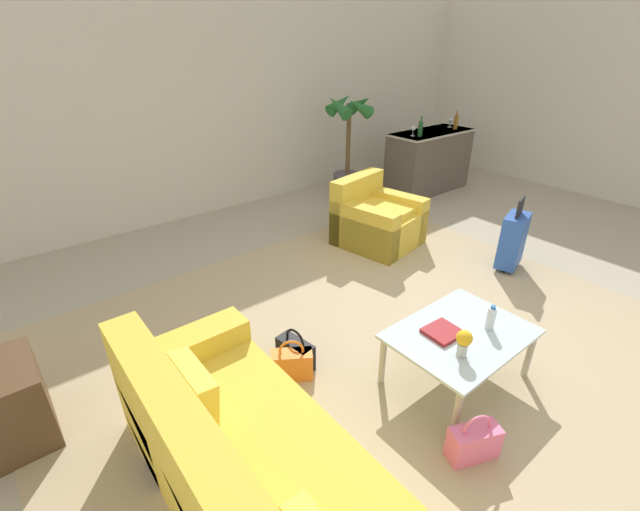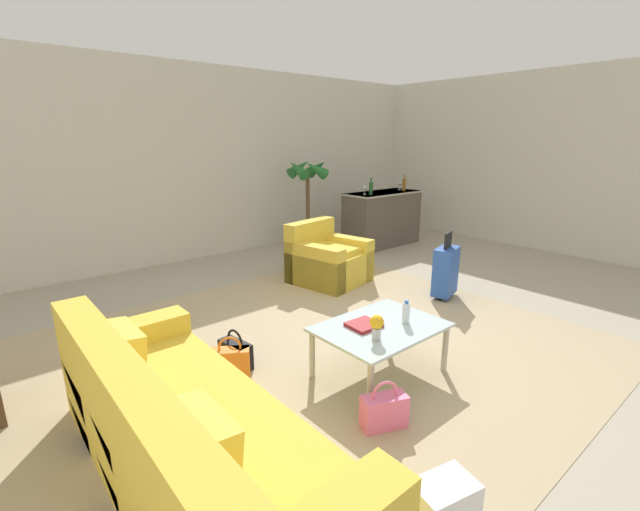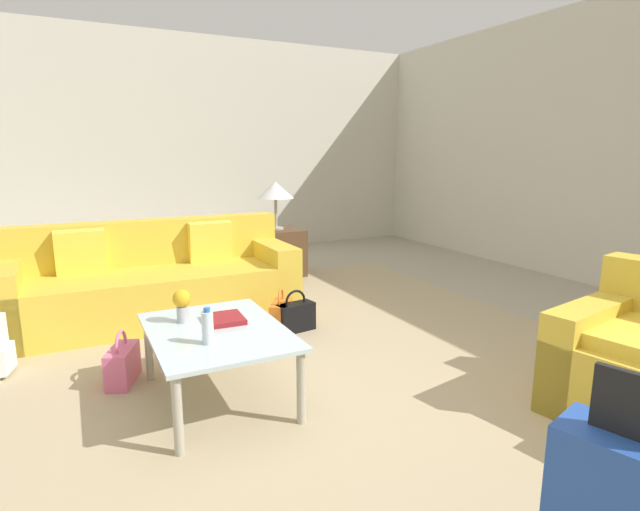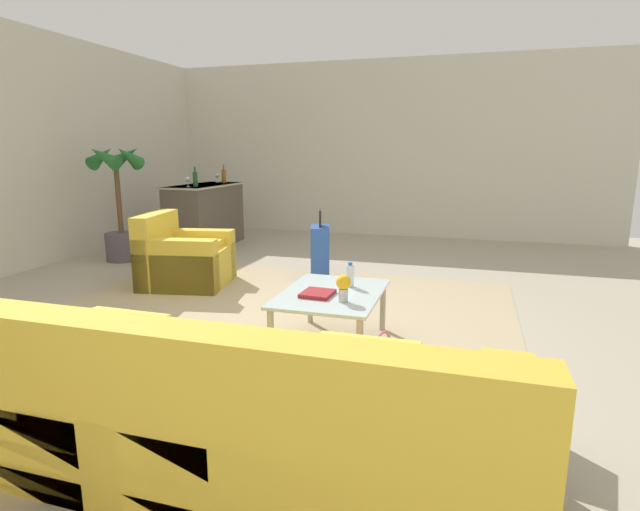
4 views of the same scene
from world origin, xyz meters
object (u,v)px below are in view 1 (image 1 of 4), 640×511
wine_glass_left_of_centre (450,121)px  coffee_table (460,338)px  wine_bottle_green (420,129)px  handbag_orange (292,364)px  wine_bottle_amber (456,122)px  handbag_black (295,353)px  potted_palm (348,149)px  coffee_table_book (443,332)px  flower_vase (464,341)px  couch (263,503)px  wine_glass_leftmost (413,129)px  armchair (374,221)px  water_bottle (491,318)px  bar_console (428,161)px  suitcase_blue (513,240)px  handbag_pink (474,442)px

wine_glass_left_of_centre → coffee_table: bearing=-142.1°
wine_bottle_green → handbag_orange: wine_bottle_green is taller
wine_bottle_amber → handbag_black: wine_bottle_amber is taller
handbag_black → potted_palm: bearing=42.3°
coffee_table_book → flower_vase: size_ratio=1.21×
couch → coffee_table_book: (1.67, 0.18, 0.16)m
wine_glass_leftmost → potted_palm: bearing=140.6°
wine_bottle_green → handbag_black: size_ratio=0.84×
armchair → wine_glass_leftmost: size_ratio=6.86×
armchair → wine_glass_left_of_centre: wine_glass_left_of_centre is taller
wine_glass_left_of_centre → water_bottle: bearing=-139.8°
wine_glass_left_of_centre → wine_bottle_amber: size_ratio=0.51×
couch → handbag_orange: bearing=48.0°
couch → bar_console: size_ratio=1.61×
bar_console → wine_glass_left_of_centre: (0.52, 0.04, 0.59)m
coffee_table_book → couch: bearing=-170.9°
coffee_table → coffee_table_book: coffee_table_book is taller
handbag_orange → flower_vase: bearing=-51.7°
wine_glass_left_of_centre → wine_bottle_green: 1.00m
coffee_table → wine_bottle_green: 4.31m
suitcase_blue → flower_vase: bearing=-159.0°
wine_glass_leftmost → couch: bearing=-146.4°
wine_glass_leftmost → handbag_pink: size_ratio=0.43×
wine_glass_leftmost → suitcase_blue: bearing=-112.4°
couch → wine_glass_leftmost: size_ratio=16.05×
wine_glass_leftmost → bar_console: bearing=4.1°
coffee_table → water_bottle: water_bottle is taller
armchair → coffee_table_book: bearing=-124.0°
handbag_black → handbag_orange: bearing=-137.7°
armchair → wine_glass_leftmost: bearing=28.0°
couch → handbag_pink: size_ratio=6.92×
water_bottle → handbag_orange: size_ratio=0.57×
armchair → wine_glass_leftmost: (1.69, 0.90, 0.81)m
bar_console → flower_vase: bearing=-138.9°
armchair → wine_glass_leftmost: wine_glass_leftmost is taller
water_bottle → suitcase_blue: 1.98m
flower_vase → wine_glass_leftmost: size_ratio=1.33×
bar_console → wine_bottle_green: 0.77m
flower_vase → handbag_pink: bearing=-129.0°
coffee_table_book → potted_palm: 4.31m
water_bottle → wine_glass_left_of_centre: wine_glass_left_of_centre is taller
wine_bottle_amber → suitcase_blue: size_ratio=0.35×
handbag_black → handbag_orange: (-0.10, -0.09, 0.00)m
handbag_orange → potted_palm: 4.35m
wine_glass_leftmost → potted_palm: 1.05m
water_bottle → handbag_pink: water_bottle is taller
water_bottle → suitcase_blue: (1.80, 0.80, -0.18)m
suitcase_blue → wine_bottle_amber: bearing=49.4°
suitcase_blue → wine_glass_left_of_centre: bearing=50.3°
wine_bottle_green → wine_bottle_amber: size_ratio=1.00×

